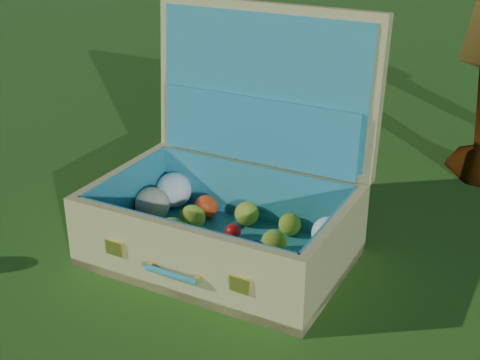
% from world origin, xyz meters
% --- Properties ---
extents(ground, '(60.00, 60.00, 0.00)m').
position_xyz_m(ground, '(0.00, 0.00, 0.00)').
color(ground, '#215114').
rests_on(ground, ground).
extents(suitcase, '(0.59, 0.49, 0.52)m').
position_xyz_m(suitcase, '(-0.03, 0.22, 0.15)').
color(suitcase, tan).
rests_on(suitcase, ground).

